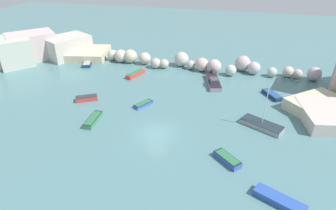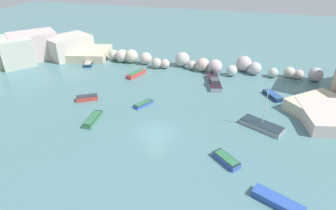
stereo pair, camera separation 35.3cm
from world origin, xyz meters
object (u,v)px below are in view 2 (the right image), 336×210
at_px(channel_buoy, 210,78).
at_px(moored_boat_5, 226,159).
at_px(moored_boat_4, 143,104).
at_px(moored_boat_6, 273,95).
at_px(moored_boat_7, 93,119).
at_px(moored_boat_0, 136,74).
at_px(moored_boat_1, 262,125).
at_px(moored_boat_3, 214,82).
at_px(moored_boat_2, 87,98).
at_px(moored_boat_8, 89,63).
at_px(moored_boat_9, 278,201).

bearing_deg(channel_buoy, moored_boat_5, -77.63).
relative_size(moored_boat_4, moored_boat_6, 0.82).
bearing_deg(moored_boat_7, channel_buoy, -40.63).
xyz_separation_m(channel_buoy, moored_boat_0, (-12.77, -1.84, 0.05)).
bearing_deg(moored_boat_1, moored_boat_3, 150.14).
bearing_deg(moored_boat_0, moored_boat_7, -161.23).
distance_m(moored_boat_2, moored_boat_8, 15.05).
height_order(moored_boat_1, moored_boat_9, moored_boat_1).
xyz_separation_m(moored_boat_1, moored_boat_5, (-3.67, -7.72, 0.00)).
xyz_separation_m(moored_boat_1, moored_boat_8, (-31.90, 14.12, -0.06)).
xyz_separation_m(moored_boat_4, moored_boat_7, (-4.88, -5.64, 0.06)).
distance_m(moored_boat_0, moored_boat_4, 11.02).
xyz_separation_m(moored_boat_2, moored_boat_5, (21.05, -8.62, 0.01)).
distance_m(moored_boat_0, moored_boat_6, 22.90).
relative_size(moored_boat_3, moored_boat_8, 1.63).
height_order(moored_boat_5, moored_boat_7, moored_boat_5).
relative_size(moored_boat_2, moored_boat_4, 1.05).
bearing_deg(moored_boat_0, moored_boat_3, -71.45).
bearing_deg(moored_boat_7, moored_boat_2, 31.84).
xyz_separation_m(moored_boat_5, moored_boat_9, (4.83, -4.42, -0.02)).
xyz_separation_m(moored_boat_0, moored_boat_9, (22.18, -23.50, -0.03)).
bearing_deg(moored_boat_8, moored_boat_0, 55.24).
height_order(moored_boat_0, moored_boat_2, moored_boat_0).
distance_m(moored_boat_2, moored_boat_6, 27.72).
bearing_deg(channel_buoy, moored_boat_2, -143.24).
bearing_deg(moored_boat_5, moored_boat_0, -5.91).
bearing_deg(moored_boat_3, moored_boat_9, 5.16).
relative_size(moored_boat_4, moored_boat_9, 0.67).
distance_m(channel_buoy, moored_boat_6, 10.83).
distance_m(moored_boat_1, moored_boat_9, 12.19).
xyz_separation_m(channel_buoy, moored_boat_6, (10.02, -4.11, -0.00)).
bearing_deg(moored_boat_7, moored_boat_0, -4.30).
bearing_deg(moored_boat_2, channel_buoy, 6.37).
bearing_deg(moored_boat_5, channel_buoy, -35.84).
bearing_deg(moored_boat_0, moored_boat_6, -76.94).
bearing_deg(moored_boat_1, moored_boat_5, -88.34).
bearing_deg(moored_boat_2, moored_boat_0, 40.15).
distance_m(moored_boat_5, moored_boat_8, 35.69).
distance_m(moored_boat_1, moored_boat_4, 16.22).
xyz_separation_m(moored_boat_0, moored_boat_2, (-3.70, -10.47, -0.02)).
relative_size(channel_buoy, moored_boat_4, 0.20).
height_order(moored_boat_3, moored_boat_8, moored_boat_3).
xyz_separation_m(channel_buoy, moored_boat_9, (9.41, -25.34, 0.02)).
height_order(moored_boat_2, moored_boat_7, moored_boat_2).
height_order(moored_boat_3, moored_boat_9, moored_boat_3).
xyz_separation_m(moored_boat_0, moored_boat_4, (4.88, -9.88, -0.11)).
distance_m(channel_buoy, moored_boat_8, 23.66).
height_order(moored_boat_3, moored_boat_7, moored_boat_3).
height_order(moored_boat_0, moored_boat_8, moored_boat_0).
distance_m(moored_boat_7, moored_boat_9, 23.57).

